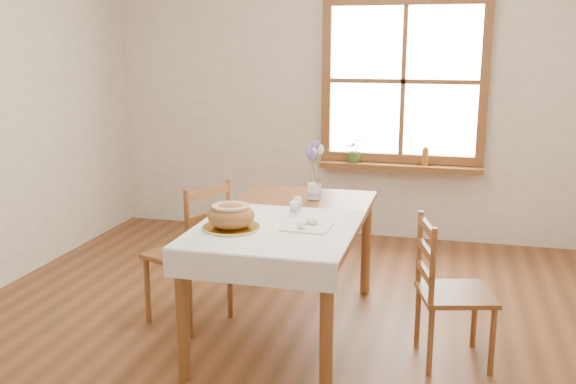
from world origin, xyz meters
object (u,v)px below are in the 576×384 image
chair_right (456,292)px  bread_plate (231,228)px  flower_vase (314,192)px  chair_left (188,252)px  dining_table (288,229)px

chair_right → bread_plate: chair_right is taller
bread_plate → flower_vase: bearing=70.4°
chair_left → bread_plate: bearing=71.2°
dining_table → chair_left: size_ratio=1.70×
dining_table → bread_plate: size_ratio=5.14×
bread_plate → chair_right: bearing=10.3°
dining_table → flower_vase: bearing=81.3°
dining_table → chair_left: chair_left is taller
chair_right → flower_vase: flower_vase is taller
bread_plate → chair_left: bearing=139.4°
chair_left → chair_right: chair_left is taller
bread_plate → dining_table: bearing=59.6°
dining_table → chair_right: chair_right is taller
chair_right → flower_vase: (-0.95, 0.61, 0.38)m
chair_right → bread_plate: size_ratio=2.71×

